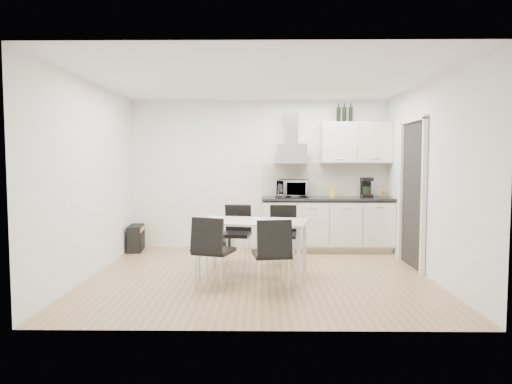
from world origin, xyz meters
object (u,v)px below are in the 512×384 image
at_px(guitar_amp, 136,238).
at_px(chair_far_right, 282,236).
at_px(chair_far_left, 236,235).
at_px(kitchenette, 329,202).
at_px(chair_near_right, 272,255).
at_px(floor_speaker, 226,241).
at_px(dining_table, 253,226).
at_px(chair_near_left, 214,252).

bearing_deg(guitar_amp, chair_far_right, -29.17).
bearing_deg(chair_far_left, guitar_amp, -21.02).
bearing_deg(guitar_amp, kitchenette, -4.92).
height_order(chair_near_right, floor_speaker, chair_near_right).
bearing_deg(dining_table, chair_near_right, -61.73).
xyz_separation_m(kitchenette, guitar_amp, (-3.30, -0.08, -0.61)).
height_order(chair_far_right, chair_near_right, same).
xyz_separation_m(guitar_amp, floor_speaker, (1.53, 0.25, -0.09)).
bearing_deg(kitchenette, chair_far_right, -127.01).
height_order(chair_far_right, guitar_amp, chair_far_right).
relative_size(chair_far_left, chair_near_left, 1.00).
bearing_deg(chair_near_right, chair_far_left, 101.03).
bearing_deg(chair_near_left, kitchenette, 71.53).
height_order(dining_table, chair_near_right, chair_near_right).
height_order(chair_far_right, floor_speaker, chair_far_right).
relative_size(chair_far_right, chair_near_left, 1.00).
xyz_separation_m(chair_far_right, chair_near_right, (-0.19, -1.38, 0.00)).
height_order(chair_near_left, guitar_amp, chair_near_left).
bearing_deg(guitar_amp, dining_table, -45.58).
bearing_deg(chair_far_left, kitchenette, -136.35).
relative_size(kitchenette, chair_far_right, 2.86).
bearing_deg(chair_far_left, floor_speaker, -70.62).
distance_m(kitchenette, guitar_amp, 3.36).
xyz_separation_m(dining_table, chair_near_right, (0.23, -0.75, -0.23)).
bearing_deg(chair_near_right, guitar_amp, 124.77).
bearing_deg(kitchenette, chair_near_left, -126.73).
xyz_separation_m(kitchenette, chair_far_left, (-1.53, -1.08, -0.39)).
relative_size(kitchenette, dining_table, 1.64).
bearing_deg(chair_far_left, dining_table, 120.43).
bearing_deg(kitchenette, dining_table, -125.88).
bearing_deg(chair_near_left, guitar_amp, 143.52).
distance_m(chair_far_right, guitar_amp, 2.68).
height_order(chair_near_right, guitar_amp, chair_near_right).
bearing_deg(kitchenette, chair_far_left, -144.75).
height_order(dining_table, chair_far_left, chair_far_left).
distance_m(kitchenette, chair_near_right, 2.73).
relative_size(chair_near_right, floor_speaker, 3.37).
bearing_deg(chair_far_right, guitar_amp, -15.68).
height_order(chair_far_right, chair_near_left, same).
height_order(dining_table, floor_speaker, dining_table).
distance_m(chair_far_left, guitar_amp, 2.04).
bearing_deg(floor_speaker, chair_far_right, -61.85).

